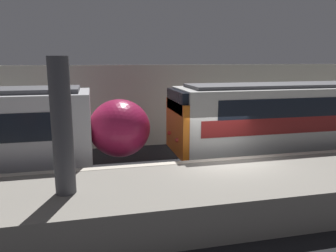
{
  "coord_description": "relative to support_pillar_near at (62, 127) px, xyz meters",
  "views": [
    {
      "loc": [
        -4.56,
        -10.57,
        4.66
      ],
      "look_at": [
        -1.9,
        0.9,
        2.22
      ],
      "focal_mm": 35.0,
      "sensor_mm": 36.0,
      "label": 1
    }
  ],
  "objects": [
    {
      "name": "platform",
      "position": [
        5.36,
        0.16,
        -2.36
      ],
      "size": [
        40.0,
        3.57,
        1.14
      ],
      "color": "gray",
      "rests_on": "ground"
    },
    {
      "name": "station_rear_barrier",
      "position": [
        5.36,
        8.56,
        -0.76
      ],
      "size": [
        50.0,
        0.15,
        4.34
      ],
      "color": "#B2AD9E",
      "rests_on": "ground"
    },
    {
      "name": "support_pillar_near",
      "position": [
        0.0,
        0.0,
        0.0
      ],
      "size": [
        0.53,
        0.53,
        3.59
      ],
      "color": "#47474C",
      "rests_on": "platform"
    },
    {
      "name": "ground_plane",
      "position": [
        5.36,
        1.94,
        -2.93
      ],
      "size": [
        120.0,
        120.0,
        0.0
      ],
      "primitive_type": "plane",
      "color": "black"
    }
  ]
}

